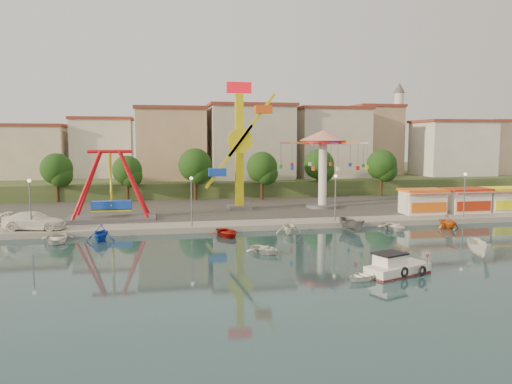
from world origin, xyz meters
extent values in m
plane|color=#132D35|center=(0.00, 0.00, 0.00)|extent=(200.00, 200.00, 0.00)
cube|color=#9E998E|center=(0.00, 62.00, 0.30)|extent=(200.00, 100.00, 0.60)
cube|color=#4C4944|center=(0.00, 30.00, 0.60)|extent=(90.00, 28.00, 0.01)
cube|color=#384C26|center=(0.00, 67.00, 1.50)|extent=(200.00, 60.00, 3.00)
cube|color=#59595E|center=(-16.80, 19.68, 0.75)|extent=(10.00, 5.00, 0.30)
cube|color=blue|center=(-16.80, 19.68, 2.20)|extent=(4.50, 1.40, 1.00)
cylinder|color=red|center=(-16.80, 19.68, 8.40)|extent=(5.00, 0.40, 0.40)
cube|color=#59595E|center=(-1.02, 24.72, 0.85)|extent=(3.00, 3.00, 0.50)
cube|color=yellow|center=(-1.02, 24.72, 8.10)|extent=(1.00, 1.00, 15.00)
cube|color=red|center=(-1.02, 24.72, 16.40)|extent=(3.20, 0.50, 1.40)
cylinder|color=yellow|center=(-1.02, 23.92, 9.60)|extent=(3.20, 0.50, 3.20)
cube|color=yellow|center=(0.48, 23.72, 11.60)|extent=(6.27, 0.35, 8.21)
cube|color=#DF5113|center=(1.98, 23.72, 13.60)|extent=(2.20, 1.20, 1.00)
cylinder|color=#59595E|center=(10.23, 24.21, 0.80)|extent=(4.40, 4.40, 0.40)
cylinder|color=white|center=(10.23, 24.21, 5.10)|extent=(1.10, 1.10, 9.00)
cylinder|color=red|center=(10.23, 24.21, 9.40)|extent=(6.00, 6.00, 0.50)
cone|color=red|center=(10.23, 24.21, 10.30)|extent=(6.40, 6.40, 1.40)
cube|color=white|center=(20.62, 16.50, 2.00)|extent=(5.00, 3.00, 2.80)
cube|color=orange|center=(20.62, 16.50, 3.55)|extent=(5.40, 3.40, 0.25)
cube|color=red|center=(20.62, 14.80, 3.20)|extent=(5.00, 0.77, 0.43)
cube|color=white|center=(26.67, 16.50, 2.00)|extent=(5.00, 3.00, 2.80)
cube|color=#AF270E|center=(26.67, 16.50, 3.55)|extent=(5.40, 3.40, 0.25)
cube|color=red|center=(26.67, 14.80, 3.20)|extent=(5.00, 0.77, 0.43)
cube|color=white|center=(31.96, 16.50, 2.00)|extent=(5.00, 3.00, 2.80)
cube|color=#FBFF15|center=(31.96, 16.50, 3.55)|extent=(5.40, 3.40, 0.25)
cylinder|color=#59595E|center=(-24.00, 13.00, 3.10)|extent=(0.14, 0.14, 5.00)
cylinder|color=#59595E|center=(-8.00, 13.00, 3.10)|extent=(0.14, 0.14, 5.00)
cylinder|color=#59595E|center=(8.00, 13.00, 3.10)|extent=(0.14, 0.14, 5.00)
cylinder|color=#59595E|center=(24.00, 13.00, 3.10)|extent=(0.14, 0.14, 5.00)
cylinder|color=#382314|center=(-26.00, 36.98, 2.40)|extent=(0.44, 0.44, 3.60)
sphere|color=black|center=(-26.00, 36.98, 5.49)|extent=(4.60, 4.60, 4.60)
cylinder|color=#382314|center=(-16.00, 36.24, 2.30)|extent=(0.44, 0.44, 3.40)
sphere|color=black|center=(-16.00, 36.24, 5.22)|extent=(4.35, 4.35, 4.35)
cylinder|color=#382314|center=(-6.00, 35.81, 2.56)|extent=(0.44, 0.44, 3.92)
sphere|color=black|center=(-6.00, 35.81, 5.94)|extent=(5.02, 5.02, 5.02)
cylinder|color=#382314|center=(4.00, 34.36, 2.43)|extent=(0.44, 0.44, 3.66)
sphere|color=black|center=(4.00, 34.36, 5.58)|extent=(4.68, 4.68, 4.68)
cylinder|color=#382314|center=(14.00, 37.35, 2.50)|extent=(0.44, 0.44, 3.80)
sphere|color=black|center=(14.00, 37.35, 5.77)|extent=(4.86, 4.86, 4.86)
cylinder|color=#382314|center=(24.00, 35.54, 2.49)|extent=(0.44, 0.44, 3.77)
sphere|color=black|center=(24.00, 35.54, 5.73)|extent=(4.83, 4.83, 4.83)
cube|color=beige|center=(-33.37, 46.06, 8.93)|extent=(9.26, 9.53, 11.87)
cube|color=silver|center=(-21.33, 51.38, 7.32)|extent=(12.33, 9.01, 8.63)
cube|color=tan|center=(-8.19, 51.96, 8.62)|extent=(11.95, 9.28, 11.23)
cube|color=beige|center=(5.60, 48.80, 7.60)|extent=(12.59, 10.50, 9.20)
cube|color=beige|center=(19.07, 52.20, 7.62)|extent=(10.75, 9.23, 9.24)
cube|color=tan|center=(32.37, 50.33, 8.61)|extent=(12.77, 10.96, 11.21)
cube|color=silver|center=(44.15, 48.77, 9.18)|extent=(8.23, 8.98, 12.36)
cube|color=beige|center=(56.03, 53.70, 7.38)|extent=(11.59, 10.93, 8.76)
cylinder|color=silver|center=(36.00, 54.00, 11.00)|extent=(1.80, 1.80, 16.00)
cylinder|color=#59595E|center=(36.00, 54.00, 16.00)|extent=(2.80, 2.80, 0.30)
cone|color=#59595E|center=(36.00, 54.00, 20.00)|extent=(2.20, 2.20, 2.00)
cube|color=white|center=(5.62, -6.85, 0.30)|extent=(5.37, 3.62, 0.90)
cube|color=red|center=(5.62, -6.85, 0.08)|extent=(5.37, 3.62, 0.16)
cube|color=white|center=(5.01, -6.74, 1.05)|extent=(2.42, 2.14, 0.90)
cube|color=black|center=(5.01, -6.74, 1.56)|extent=(2.68, 2.40, 0.12)
torus|color=black|center=(5.62, -7.85, 0.45)|extent=(0.78, 0.47, 0.76)
torus|color=black|center=(7.02, -7.80, 0.45)|extent=(0.78, 0.47, 0.76)
imported|color=silver|center=(-2.45, 1.77, 0.34)|extent=(3.73, 4.03, 0.68)
imported|color=white|center=(2.65, -7.58, 0.31)|extent=(3.61, 3.21, 0.62)
imported|color=silver|center=(14.89, -3.00, 0.73)|extent=(2.56, 4.04, 1.46)
imported|color=white|center=(-23.92, 14.00, 1.51)|extent=(6.65, 3.70, 1.82)
imported|color=white|center=(-21.02, 9.80, 0.43)|extent=(3.35, 4.41, 0.86)
imported|color=blue|center=(-16.97, 9.80, 0.82)|extent=(3.04, 3.42, 1.64)
imported|color=#AB150D|center=(-4.68, 9.80, 0.40)|extent=(3.54, 4.37, 0.80)
imported|color=silver|center=(1.80, 9.80, 0.83)|extent=(3.29, 3.63, 1.66)
imported|color=#525357|center=(8.73, 9.80, 0.74)|extent=(2.38, 4.09, 1.48)
imported|color=white|center=(13.65, 9.80, 0.41)|extent=(2.98, 4.05, 0.82)
imported|color=#D25B12|center=(19.94, 9.80, 0.77)|extent=(2.86, 3.21, 1.53)
camera|label=1|loc=(-11.22, -39.67, 9.81)|focal=35.00mm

